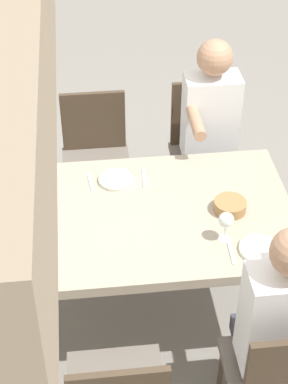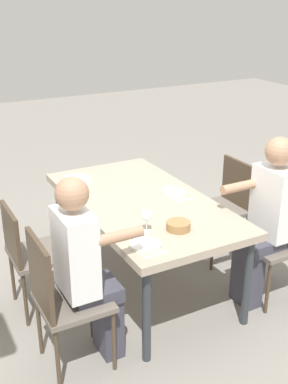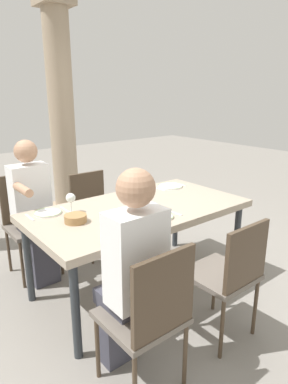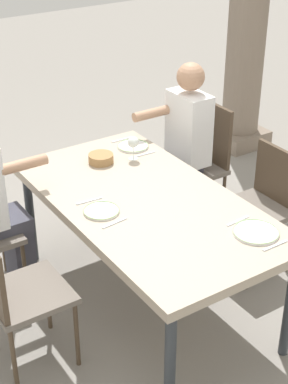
{
  "view_description": "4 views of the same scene",
  "coord_description": "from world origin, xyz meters",
  "px_view_note": "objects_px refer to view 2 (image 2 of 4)",
  "views": [
    {
      "loc": [
        0.14,
        2.52,
        2.99
      ],
      "look_at": [
        -0.15,
        -0.06,
        0.87
      ],
      "focal_mm": 59.99,
      "sensor_mm": 36.0,
      "label": 1
    },
    {
      "loc": [
        -3.16,
        1.67,
        2.32
      ],
      "look_at": [
        0.12,
        -0.09,
        0.78
      ],
      "focal_mm": 45.33,
      "sensor_mm": 36.0,
      "label": 2
    },
    {
      "loc": [
        -1.69,
        -2.16,
        1.73
      ],
      "look_at": [
        0.08,
        0.03,
        0.89
      ],
      "focal_mm": 31.51,
      "sensor_mm": 36.0,
      "label": 3
    },
    {
      "loc": [
        2.69,
        -1.78,
        2.63
      ],
      "look_at": [
        -0.05,
        0.02,
        0.8
      ],
      "focal_mm": 57.33,
      "sensor_mm": 36.0,
      "label": 4
    }
  ],
  "objects_px": {
    "chair_mid_south": "(226,202)",
    "diner_man_white": "(266,217)",
    "dining_table": "(142,207)",
    "wine_glass_0": "(147,216)",
    "chair_west_south": "(282,233)",
    "plate_0": "(145,244)",
    "bread_basket": "(178,226)",
    "diner_woman_green": "(86,267)",
    "plate_2": "(77,180)",
    "chair_mid_north": "(30,250)",
    "plate_1": "(175,193)",
    "chair_west_north": "(60,295)"
  },
  "relations": [
    {
      "from": "chair_west_south",
      "to": "chair_mid_south",
      "type": "distance_m",
      "value": 0.72
    },
    {
      "from": "chair_mid_south",
      "to": "diner_man_white",
      "type": "height_order",
      "value": "diner_man_white"
    },
    {
      "from": "diner_man_white",
      "to": "plate_1",
      "type": "distance_m",
      "value": 0.76
    },
    {
      "from": "dining_table",
      "to": "wine_glass_0",
      "type": "distance_m",
      "value": 0.6
    },
    {
      "from": "chair_west_north",
      "to": "plate_0",
      "type": "distance_m",
      "value": 0.63
    },
    {
      "from": "chair_west_north",
      "to": "plate_2",
      "type": "distance_m",
      "value": 1.45
    },
    {
      "from": "chair_mid_south",
      "to": "diner_woman_green",
      "type": "relative_size",
      "value": 0.69
    },
    {
      "from": "chair_mid_north",
      "to": "diner_man_white",
      "type": "height_order",
      "value": "diner_man_white"
    },
    {
      "from": "wine_glass_0",
      "to": "diner_woman_green",
      "type": "bearing_deg",
      "value": 104.34
    },
    {
      "from": "plate_2",
      "to": "diner_man_white",
      "type": "bearing_deg",
      "value": -141.01
    },
    {
      "from": "chair_west_north",
      "to": "bread_basket",
      "type": "height_order",
      "value": "chair_west_north"
    },
    {
      "from": "diner_man_white",
      "to": "plate_2",
      "type": "relative_size",
      "value": 5.22
    },
    {
      "from": "chair_mid_north",
      "to": "plate_1",
      "type": "distance_m",
      "value": 1.25
    },
    {
      "from": "plate_0",
      "to": "chair_mid_north",
      "type": "bearing_deg",
      "value": 37.24
    },
    {
      "from": "chair_west_south",
      "to": "diner_man_white",
      "type": "bearing_deg",
      "value": 89.12
    },
    {
      "from": "plate_0",
      "to": "plate_2",
      "type": "xyz_separation_m",
      "value": [
        1.33,
        -0.04,
        -0.0
      ]
    },
    {
      "from": "chair_west_south",
      "to": "plate_1",
      "type": "relative_size",
      "value": 4.4
    },
    {
      "from": "chair_mid_south",
      "to": "bread_basket",
      "type": "relative_size",
      "value": 5.38
    },
    {
      "from": "plate_2",
      "to": "chair_mid_north",
      "type": "bearing_deg",
      "value": 132.76
    },
    {
      "from": "chair_west_south",
      "to": "diner_woman_green",
      "type": "relative_size",
      "value": 0.72
    },
    {
      "from": "chair_mid_south",
      "to": "plate_0",
      "type": "xyz_separation_m",
      "value": [
        -0.76,
        1.26,
        0.25
      ]
    },
    {
      "from": "plate_1",
      "to": "plate_2",
      "type": "height_order",
      "value": "same"
    },
    {
      "from": "chair_west_north",
      "to": "bread_basket",
      "type": "xyz_separation_m",
      "value": [
        0.05,
        -0.9,
        0.25
      ]
    },
    {
      "from": "dining_table",
      "to": "plate_2",
      "type": "xyz_separation_m",
      "value": [
        0.65,
        0.3,
        0.07
      ]
    },
    {
      "from": "dining_table",
      "to": "diner_man_white",
      "type": "relative_size",
      "value": 1.38
    },
    {
      "from": "chair_mid_south",
      "to": "diner_man_white",
      "type": "distance_m",
      "value": 0.77
    },
    {
      "from": "dining_table",
      "to": "plate_0",
      "type": "relative_size",
      "value": 8.34
    },
    {
      "from": "diner_man_white",
      "to": "plate_1",
      "type": "height_order",
      "value": "diner_man_white"
    },
    {
      "from": "plate_1",
      "to": "wine_glass_0",
      "type": "bearing_deg",
      "value": 132.77
    },
    {
      "from": "chair_west_south",
      "to": "wine_glass_0",
      "type": "bearing_deg",
      "value": 83.77
    },
    {
      "from": "diner_woman_green",
      "to": "bread_basket",
      "type": "xyz_separation_m",
      "value": [
        0.06,
        -0.72,
        0.1
      ]
    },
    {
      "from": "dining_table",
      "to": "chair_mid_south",
      "type": "bearing_deg",
      "value": -85.14
    },
    {
      "from": "diner_man_white",
      "to": "plate_0",
      "type": "height_order",
      "value": "diner_man_white"
    },
    {
      "from": "plate_0",
      "to": "plate_2",
      "type": "distance_m",
      "value": 1.33
    },
    {
      "from": "dining_table",
      "to": "wine_glass_0",
      "type": "bearing_deg",
      "value": 155.43
    },
    {
      "from": "chair_mid_north",
      "to": "chair_mid_south",
      "type": "distance_m",
      "value": 1.83
    },
    {
      "from": "plate_0",
      "to": "bread_basket",
      "type": "height_order",
      "value": "bread_basket"
    },
    {
      "from": "chair_west_south",
      "to": "chair_mid_south",
      "type": "height_order",
      "value": "chair_west_south"
    },
    {
      "from": "diner_woman_green",
      "to": "diner_man_white",
      "type": "xyz_separation_m",
      "value": [
        0.01,
        -1.48,
        0.02
      ]
    },
    {
      "from": "chair_west_north",
      "to": "chair_west_south",
      "type": "distance_m",
      "value": 1.85
    },
    {
      "from": "bread_basket",
      "to": "plate_0",
      "type": "bearing_deg",
      "value": 105.97
    },
    {
      "from": "bread_basket",
      "to": "diner_woman_green",
      "type": "bearing_deg",
      "value": 94.43
    },
    {
      "from": "chair_west_south",
      "to": "plate_2",
      "type": "distance_m",
      "value": 1.8
    },
    {
      "from": "plate_1",
      "to": "bread_basket",
      "type": "xyz_separation_m",
      "value": [
        -0.57,
        0.32,
        0.02
      ]
    },
    {
      "from": "dining_table",
      "to": "plate_0",
      "type": "distance_m",
      "value": 0.76
    },
    {
      "from": "chair_west_south",
      "to": "bread_basket",
      "type": "relative_size",
      "value": 5.59
    },
    {
      "from": "chair_mid_south",
      "to": "dining_table",
      "type": "bearing_deg",
      "value": 94.86
    },
    {
      "from": "wine_glass_0",
      "to": "plate_1",
      "type": "height_order",
      "value": "wine_glass_0"
    },
    {
      "from": "diner_man_white",
      "to": "chair_mid_south",
      "type": "bearing_deg",
      "value": -13.81
    },
    {
      "from": "diner_man_white",
      "to": "plate_0",
      "type": "bearing_deg",
      "value": 92.09
    }
  ]
}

